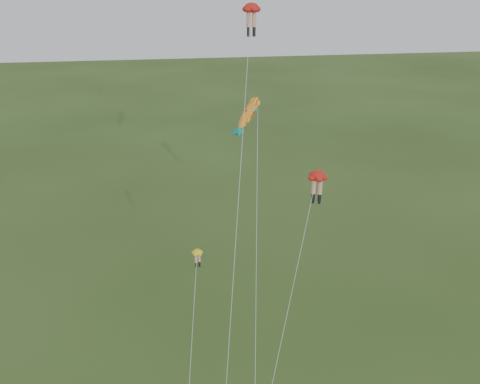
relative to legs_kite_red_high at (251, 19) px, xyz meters
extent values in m
ellipsoid|color=red|center=(0.09, 0.27, 0.73)|extent=(1.37, 1.37, 0.65)
cylinder|color=#E49E87|center=(-0.11, 0.25, -0.03)|extent=(0.29, 0.29, 0.99)
cylinder|color=black|center=(-0.11, 0.25, -0.77)|extent=(0.22, 0.22, 0.49)
cube|color=black|center=(-0.11, 0.25, -1.09)|extent=(0.18, 0.30, 0.14)
cylinder|color=#E49E87|center=(0.28, 0.28, -0.03)|extent=(0.29, 0.29, 0.99)
cylinder|color=black|center=(0.28, 0.28, -0.77)|extent=(0.22, 0.22, 0.49)
cube|color=black|center=(0.28, 0.28, -1.09)|extent=(0.18, 0.30, 0.14)
cylinder|color=silver|center=(-1.68, -5.18, -10.74)|extent=(3.57, 10.92, 23.59)
ellipsoid|color=red|center=(4.66, -2.02, -10.75)|extent=(1.94, 1.94, 0.75)
cylinder|color=#E49E87|center=(4.45, -1.94, -11.64)|extent=(0.33, 0.33, 1.15)
cylinder|color=black|center=(4.45, -1.94, -12.50)|extent=(0.26, 0.26, 0.57)
cube|color=black|center=(4.45, -1.94, -12.87)|extent=(0.29, 0.38, 0.17)
cylinder|color=#E49E87|center=(4.88, -2.10, -11.64)|extent=(0.33, 0.33, 1.15)
cylinder|color=black|center=(4.88, -2.10, -12.50)|extent=(0.26, 0.26, 0.57)
cube|color=black|center=(4.88, -2.10, -12.87)|extent=(0.29, 0.38, 0.17)
cylinder|color=silver|center=(1.75, -7.16, -16.46)|extent=(5.87, 10.32, 12.16)
ellipsoid|color=yellow|center=(-4.43, -4.08, -15.18)|extent=(1.03, 1.03, 0.41)
cylinder|color=#E49E87|center=(-4.54, -4.11, -15.66)|extent=(0.18, 0.18, 0.62)
cylinder|color=black|center=(-4.54, -4.11, -16.13)|extent=(0.14, 0.14, 0.31)
cube|color=black|center=(-4.54, -4.11, -16.33)|extent=(0.15, 0.20, 0.09)
cylinder|color=#E49E87|center=(-4.31, -4.04, -15.66)|extent=(0.18, 0.18, 0.62)
cylinder|color=black|center=(-4.31, -4.04, -16.13)|extent=(0.14, 0.14, 0.31)
cube|color=black|center=(-4.31, -4.04, -16.33)|extent=(0.15, 0.20, 0.09)
cylinder|color=silver|center=(-5.27, -8.54, -18.76)|extent=(1.72, 8.96, 7.57)
ellipsoid|color=yellow|center=(0.21, 1.67, -6.86)|extent=(2.78, 2.96, 2.63)
sphere|color=yellow|center=(0.21, 1.67, -6.86)|extent=(1.51, 1.54, 1.26)
cone|color=#148579|center=(0.21, 1.67, -6.86)|extent=(1.29, 1.33, 1.22)
cone|color=#148579|center=(0.21, 1.67, -6.86)|extent=(1.29, 1.33, 1.22)
cone|color=#148579|center=(0.21, 1.67, -6.86)|extent=(0.73, 0.75, 0.68)
cone|color=#148579|center=(0.21, 1.67, -6.86)|extent=(0.73, 0.75, 0.68)
cone|color=#B62C13|center=(0.21, 1.67, -6.86)|extent=(0.76, 0.78, 0.66)
cylinder|color=silver|center=(-0.67, -4.61, -14.70)|extent=(1.79, 12.58, 15.69)
camera|label=1|loc=(-6.83, -37.06, 2.86)|focal=40.00mm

